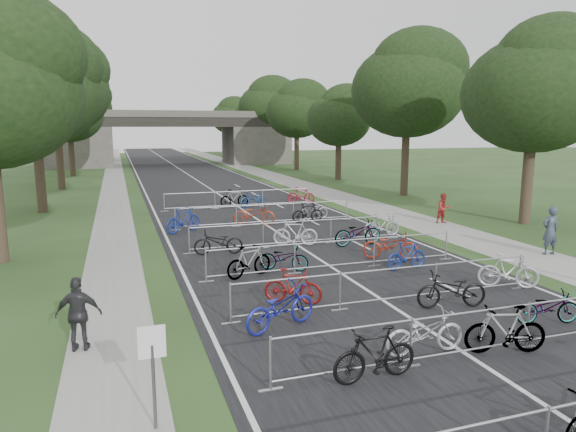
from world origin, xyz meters
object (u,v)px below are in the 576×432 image
overpass_bridge (172,138)px  pedestrian_a (550,231)px  pedestrian_c (79,315)px  pedestrian_b (444,209)px  park_sign (153,358)px

overpass_bridge → pedestrian_a: overpass_bridge is taller
pedestrian_a → pedestrian_c: (-17.12, -3.64, -0.11)m
overpass_bridge → pedestrian_b: size_ratio=19.77×
pedestrian_a → overpass_bridge: bearing=-75.9°
overpass_bridge → pedestrian_c: bearing=-98.0°
pedestrian_b → pedestrian_c: size_ratio=0.92×
park_sign → pedestrian_a: size_ratio=0.95×
overpass_bridge → pedestrian_a: 55.44m
park_sign → pedestrian_a: pedestrian_a is taller
pedestrian_a → pedestrian_b: (0.04, 7.07, -0.18)m
overpass_bridge → pedestrian_c: size_ratio=18.12×
pedestrian_b → pedestrian_c: (-17.17, -10.72, 0.07)m
park_sign → pedestrian_b: (15.79, 14.42, -0.48)m
pedestrian_a → pedestrian_b: size_ratio=1.23×
pedestrian_c → pedestrian_a: bearing=-159.3°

